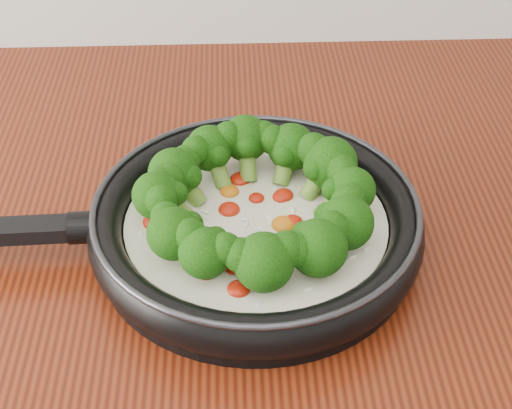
{
  "coord_description": "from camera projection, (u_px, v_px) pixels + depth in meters",
  "views": [
    {
      "loc": [
        0.11,
        0.55,
        1.38
      ],
      "look_at": [
        0.13,
        1.08,
        0.95
      ],
      "focal_mm": 53.1,
      "sensor_mm": 36.0,
      "label": 1
    }
  ],
  "objects": [
    {
      "name": "skillet",
      "position": [
        254.0,
        218.0,
        0.69
      ],
      "size": [
        0.48,
        0.32,
        0.09
      ],
      "color": "black",
      "rests_on": "counter"
    }
  ]
}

